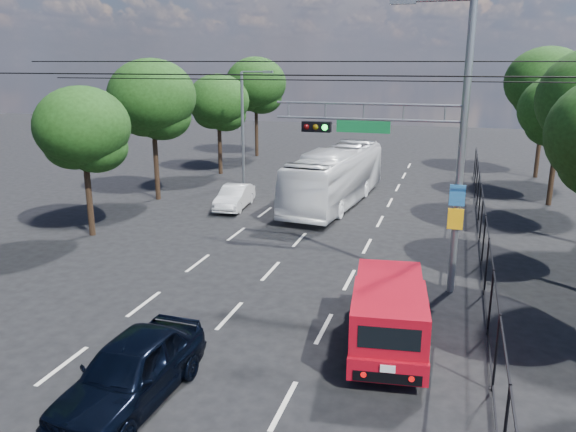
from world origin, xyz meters
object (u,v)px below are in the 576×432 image
at_px(navy_hatchback, 131,371).
at_px(red_pickup, 388,313).
at_px(white_bus, 335,177).
at_px(white_van, 235,197).
at_px(signal_mast, 424,137).

bearing_deg(navy_hatchback, red_pickup, 40.38).
xyz_separation_m(red_pickup, white_bus, (-4.81, 15.44, 0.48)).
relative_size(navy_hatchback, white_bus, 0.42).
bearing_deg(white_van, signal_mast, -44.56).
distance_m(signal_mast, navy_hatchback, 11.41).
xyz_separation_m(signal_mast, navy_hatchback, (-5.68, -8.84, -4.46)).
distance_m(white_bus, white_van, 5.60).
relative_size(red_pickup, navy_hatchback, 1.17).
distance_m(signal_mast, white_van, 13.92).
relative_size(navy_hatchback, white_van, 1.24).
height_order(white_bus, white_van, white_bus).
height_order(red_pickup, white_van, red_pickup).
relative_size(white_bus, white_van, 2.93).
bearing_deg(navy_hatchback, white_bus, 90.24).
xyz_separation_m(white_bus, white_van, (-4.94, -2.48, -0.91)).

